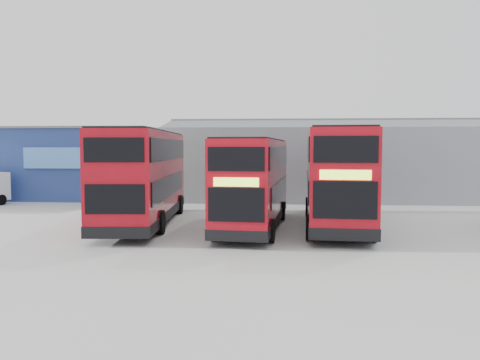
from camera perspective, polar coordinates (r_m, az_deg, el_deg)
ground_plane at (r=16.68m, az=1.87°, el=-8.81°), size 120.00×120.00×0.00m
office_block at (r=37.25m, az=-19.10°, el=2.06°), size 12.30×8.32×5.12m
maintenance_shed at (r=37.02m, az=15.53°, el=2.16°), size 30.50×12.00×5.89m
double_decker_left at (r=22.83m, az=-11.60°, el=0.22°), size 3.29×10.73×4.48m
double_decker_centre at (r=21.45m, az=1.74°, el=-0.47°), size 3.23×9.81×4.08m
double_decker_right at (r=22.38m, az=11.56°, el=0.19°), size 3.29×10.80×4.51m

